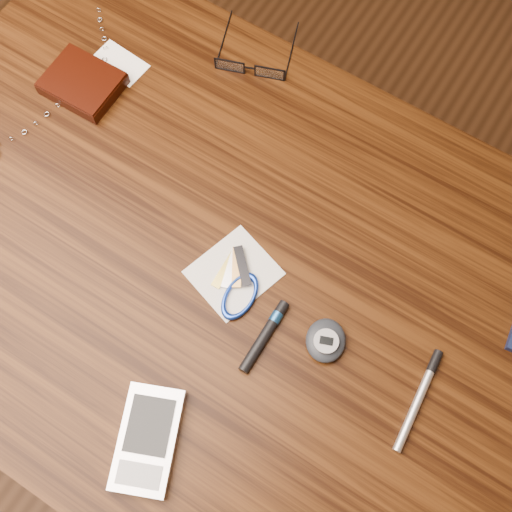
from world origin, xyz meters
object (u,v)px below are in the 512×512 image
(wallet_and_card, at_px, (83,83))
(pedometer, at_px, (326,340))
(eyeglasses, at_px, (251,66))
(silver_pen, at_px, (422,392))
(pda_phone, at_px, (148,439))
(desk, at_px, (218,284))
(notepad_keys, at_px, (237,284))

(wallet_and_card, bearing_deg, pedometer, -16.22)
(eyeglasses, bearing_deg, pedometer, -44.75)
(silver_pen, bearing_deg, pda_phone, -138.07)
(desk, bearing_deg, pedometer, -5.60)
(eyeglasses, height_order, silver_pen, eyeglasses)
(wallet_and_card, distance_m, pedometer, 0.50)
(desk, xyz_separation_m, notepad_keys, (0.05, -0.01, 0.11))
(pda_phone, distance_m, notepad_keys, 0.22)
(desk, xyz_separation_m, pda_phone, (0.06, -0.23, 0.11))
(eyeglasses, distance_m, pda_phone, 0.54)
(wallet_and_card, bearing_deg, notepad_keys, -21.23)
(desk, relative_size, pedometer, 14.10)
(desk, bearing_deg, wallet_and_card, 158.01)
(desk, xyz_separation_m, eyeglasses, (-0.12, 0.28, 0.11))
(pda_phone, xyz_separation_m, notepad_keys, (-0.02, 0.22, -0.01))
(wallet_and_card, xyz_separation_m, silver_pen, (0.61, -0.13, -0.01))
(wallet_and_card, distance_m, eyeglasses, 0.24)
(desk, bearing_deg, silver_pen, -1.74)
(desk, distance_m, wallet_and_card, 0.35)
(eyeglasses, relative_size, pedometer, 1.94)
(pda_phone, distance_m, silver_pen, 0.33)
(wallet_and_card, relative_size, pedometer, 1.87)
(pedometer, xyz_separation_m, notepad_keys, (-0.13, 0.00, -0.01))
(notepad_keys, bearing_deg, wallet_and_card, 158.77)
(pedometer, bearing_deg, silver_pen, 3.62)
(wallet_and_card, distance_m, pda_phone, 0.51)
(desk, distance_m, eyeglasses, 0.32)
(desk, relative_size, silver_pen, 7.49)
(desk, bearing_deg, pda_phone, -74.97)
(pda_phone, relative_size, pedometer, 1.97)
(desk, relative_size, pda_phone, 7.16)
(eyeglasses, xyz_separation_m, silver_pen, (0.43, -0.29, -0.01))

